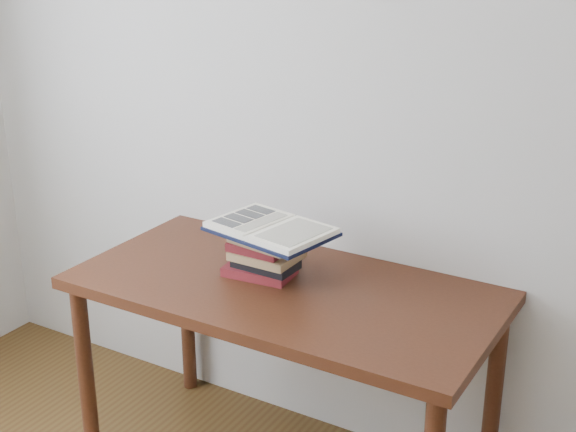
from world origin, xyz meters
The scene contains 3 objects.
desk centered at (0.02, 1.38, 0.69)m, with size 1.48×0.74×0.79m.
book_stack centered at (-0.08, 1.41, 0.88)m, with size 0.28×0.19×0.18m.
open_book centered at (-0.03, 1.38, 0.99)m, with size 0.45×0.35×0.03m.
Camera 1 is at (1.31, -0.78, 1.98)m, focal length 50.00 mm.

